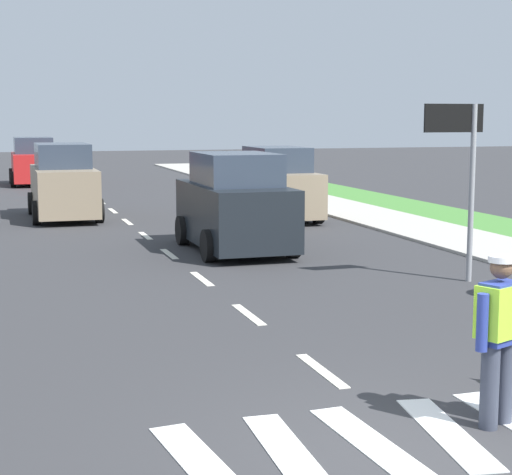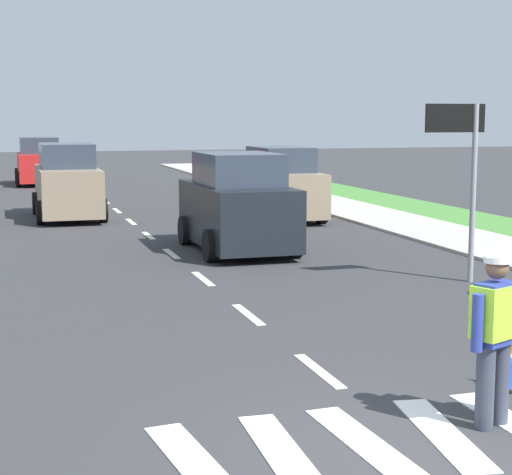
# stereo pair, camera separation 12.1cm
# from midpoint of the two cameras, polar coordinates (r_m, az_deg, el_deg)

# --- Properties ---
(ground_plane) EXTENTS (96.00, 96.00, 0.00)m
(ground_plane) POSITION_cam_midpoint_polar(r_m,az_deg,el_deg) (27.75, -9.26, 1.84)
(ground_plane) COLOR #333335
(sidewalk_right) EXTENTS (2.40, 72.00, 0.14)m
(sidewalk_right) POSITION_cam_midpoint_polar(r_m,az_deg,el_deg) (19.81, 16.42, -0.87)
(sidewalk_right) COLOR #B2ADA3
(sidewalk_right) RESTS_ON ground
(crosswalk_stripes) EXTENTS (4.52, 1.93, 0.01)m
(crosswalk_stripes) POSITION_cam_midpoint_polar(r_m,az_deg,el_deg) (8.27, 10.29, -13.06)
(crosswalk_stripes) COLOR white
(crosswalk_stripes) RESTS_ON ground
(lane_center_line) EXTENTS (0.14, 46.40, 0.01)m
(lane_center_line) POSITION_cam_midpoint_polar(r_m,az_deg,el_deg) (31.90, -10.26, 2.63)
(lane_center_line) COLOR silver
(lane_center_line) RESTS_ON ground
(road_worker) EXTENTS (0.68, 0.56, 1.67)m
(road_worker) POSITION_cam_midpoint_polar(r_m,az_deg,el_deg) (8.51, 16.14, -6.12)
(road_worker) COLOR #383D4C
(road_worker) RESTS_ON ground
(lane_direction_sign) EXTENTS (1.16, 0.11, 3.20)m
(lane_direction_sign) POSITION_cam_midpoint_polar(r_m,az_deg,el_deg) (15.60, 13.89, 5.78)
(lane_direction_sign) COLOR gray
(lane_direction_sign) RESTS_ON ground
(car_outgoing_ahead) EXTENTS (2.06, 4.05, 2.19)m
(car_outgoing_ahead) POSITION_cam_midpoint_polar(r_m,az_deg,el_deg) (18.87, -1.07, 2.15)
(car_outgoing_ahead) COLOR black
(car_outgoing_ahead) RESTS_ON ground
(car_oncoming_second) EXTENTS (1.95, 4.37, 2.20)m
(car_oncoming_second) POSITION_cam_midpoint_polar(r_m,az_deg,el_deg) (25.68, -12.40, 3.55)
(car_oncoming_second) COLOR gray
(car_oncoming_second) RESTS_ON ground
(car_parked_far) EXTENTS (1.90, 4.04, 2.11)m
(car_parked_far) POSITION_cam_midpoint_polar(r_m,az_deg,el_deg) (24.77, 1.73, 3.48)
(car_parked_far) COLOR gray
(car_parked_far) RESTS_ON ground
(car_oncoming_third) EXTENTS (2.08, 3.81, 2.08)m
(car_oncoming_third) POSITION_cam_midpoint_polar(r_m,az_deg,el_deg) (38.72, -14.23, 4.88)
(car_oncoming_third) COLOR red
(car_oncoming_third) RESTS_ON ground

